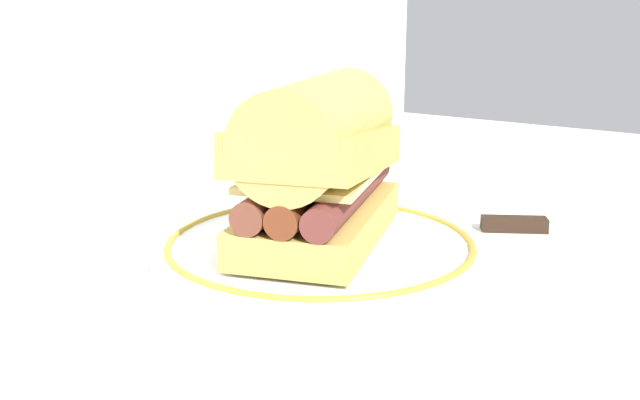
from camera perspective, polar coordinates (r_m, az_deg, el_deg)
name	(u,v)px	position (r m, az deg, el deg)	size (l,w,h in m)	color
ground_plane	(330,263)	(0.53, 0.81, -5.10)	(1.50, 1.50, 0.00)	silver
plate	(320,247)	(0.54, 0.00, -3.81)	(0.25, 0.25, 0.01)	white
sausage_sandwich	(320,160)	(0.52, 0.00, 3.27)	(0.20, 0.14, 0.12)	tan
drinking_glass	(217,148)	(0.76, -8.27, 4.18)	(0.06, 0.06, 0.10)	silver
butter_knife	(548,226)	(0.63, 17.84, -2.04)	(0.09, 0.13, 0.01)	silver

